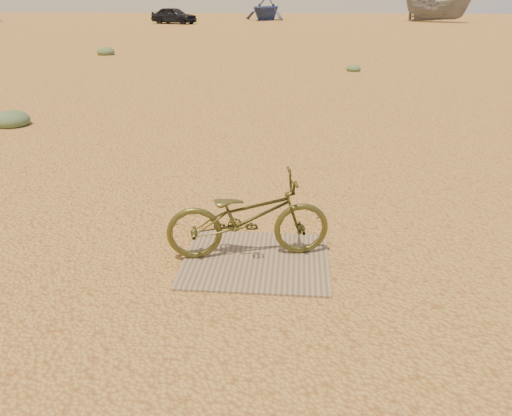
# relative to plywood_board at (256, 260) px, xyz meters

# --- Properties ---
(ground) EXTENTS (120.00, 120.00, 0.00)m
(ground) POSITION_rel_plywood_board_xyz_m (0.56, -0.28, -0.01)
(ground) COLOR tan
(ground) RESTS_ON ground
(plywood_board) EXTENTS (1.36, 1.14, 0.02)m
(plywood_board) POSITION_rel_plywood_board_xyz_m (0.00, 0.00, 0.00)
(plywood_board) COLOR #88725C
(plywood_board) RESTS_ON ground
(bicycle) EXTENTS (1.58, 0.80, 0.79)m
(bicycle) POSITION_rel_plywood_board_xyz_m (-0.08, 0.08, 0.41)
(bicycle) COLOR #45451D
(bicycle) RESTS_ON plywood_board
(car) EXTENTS (3.94, 2.63, 1.25)m
(car) POSITION_rel_plywood_board_xyz_m (-9.70, 37.31, 0.61)
(car) COLOR black
(car) RESTS_ON ground
(boat_far_left) EXTENTS (5.17, 5.44, 2.25)m
(boat_far_left) POSITION_rel_plywood_board_xyz_m (-2.81, 43.28, 1.11)
(boat_far_left) COLOR navy
(boat_far_left) RESTS_ON ground
(boat_mid_right) EXTENTS (5.72, 4.67, 2.12)m
(boat_mid_right) POSITION_rel_plywood_board_xyz_m (11.57, 41.66, 1.05)
(boat_mid_right) COLOR slate
(boat_mid_right) RESTS_ON ground
(kale_a) EXTENTS (0.66, 0.66, 0.37)m
(kale_a) POSITION_rel_plywood_board_xyz_m (-5.05, 4.78, -0.01)
(kale_a) COLOR #5C714C
(kale_a) RESTS_ON ground
(kale_b) EXTENTS (0.46, 0.46, 0.25)m
(kale_b) POSITION_rel_plywood_board_xyz_m (2.06, 12.49, -0.01)
(kale_b) COLOR #5C714C
(kale_b) RESTS_ON ground
(kale_c) EXTENTS (0.70, 0.70, 0.39)m
(kale_c) POSITION_rel_plywood_board_xyz_m (-7.45, 16.17, -0.01)
(kale_c) COLOR #5C714C
(kale_c) RESTS_ON ground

